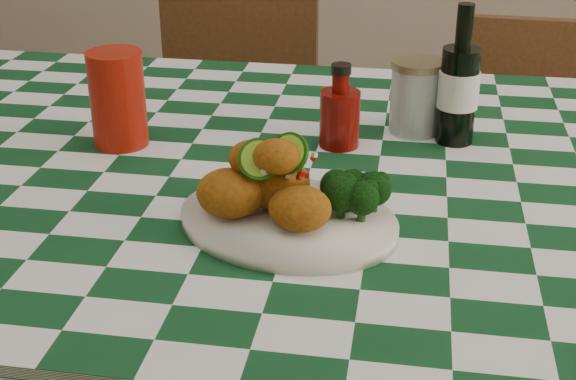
% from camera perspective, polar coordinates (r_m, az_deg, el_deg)
% --- Properties ---
extents(dining_table, '(1.66, 1.06, 0.79)m').
position_cam_1_polar(dining_table, '(1.44, 1.42, -12.84)').
color(dining_table, '#0F3E1D').
rests_on(dining_table, ground).
extents(plate, '(0.34, 0.30, 0.02)m').
position_cam_1_polar(plate, '(1.05, 0.00, -2.24)').
color(plate, silver).
rests_on(plate, dining_table).
extents(fried_chicken_pile, '(0.17, 0.12, 0.11)m').
position_cam_1_polar(fried_chicken_pile, '(1.03, -0.70, 0.88)').
color(fried_chicken_pile, '#9E5D0F').
rests_on(fried_chicken_pile, plate).
extents(broccoli_side, '(0.07, 0.07, 0.05)m').
position_cam_1_polar(broccoli_side, '(1.04, 4.73, -0.52)').
color(broccoli_side, black).
rests_on(broccoli_side, plate).
extents(red_tumbler, '(0.10, 0.10, 0.15)m').
position_cam_1_polar(red_tumbler, '(1.32, -12.02, 6.35)').
color(red_tumbler, '#9B1508').
rests_on(red_tumbler, dining_table).
extents(ketchup_bottle, '(0.08, 0.08, 0.14)m').
position_cam_1_polar(ketchup_bottle, '(1.29, 3.72, 6.00)').
color(ketchup_bottle, '#630904').
rests_on(ketchup_bottle, dining_table).
extents(mason_jar, '(0.10, 0.10, 0.12)m').
position_cam_1_polar(mason_jar, '(1.36, 9.11, 6.57)').
color(mason_jar, '#B2BCBA').
rests_on(mason_jar, dining_table).
extents(beer_bottle, '(0.08, 0.08, 0.23)m').
position_cam_1_polar(beer_bottle, '(1.32, 12.12, 8.00)').
color(beer_bottle, black).
rests_on(beer_bottle, dining_table).
extents(wooden_chair_left, '(0.43, 0.45, 0.92)m').
position_cam_1_polar(wooden_chair_left, '(2.09, -4.51, 2.55)').
color(wooden_chair_left, '#472814').
rests_on(wooden_chair_left, ground).
extents(wooden_chair_right, '(0.39, 0.41, 0.82)m').
position_cam_1_polar(wooden_chair_right, '(2.05, 16.43, -0.65)').
color(wooden_chair_right, '#472814').
rests_on(wooden_chair_right, ground).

